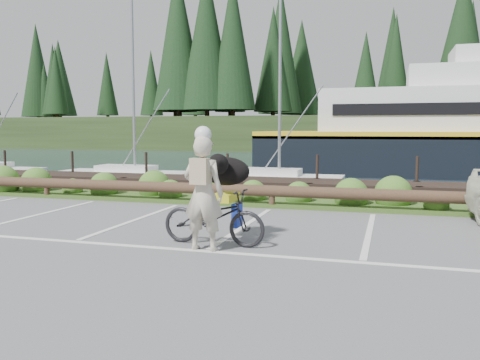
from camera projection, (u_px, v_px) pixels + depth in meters
name	position (u px, v px, depth m)	size (l,w,h in m)	color
ground	(214.00, 246.00, 9.02)	(72.00, 72.00, 0.00)	#575759
harbor_backdrop	(375.00, 142.00, 83.79)	(170.00, 160.00, 30.00)	#182B39
vegetation_strip	(278.00, 202.00, 14.07)	(34.00, 1.60, 0.10)	#3D5B21
log_rail	(272.00, 208.00, 13.41)	(32.00, 0.30, 0.60)	#443021
bicycle	(214.00, 217.00, 9.10)	(0.67, 1.93, 1.01)	black
cyclist	(203.00, 194.00, 8.63)	(0.72, 0.47, 1.97)	beige
dog	(226.00, 171.00, 9.60)	(0.93, 0.46, 0.54)	black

